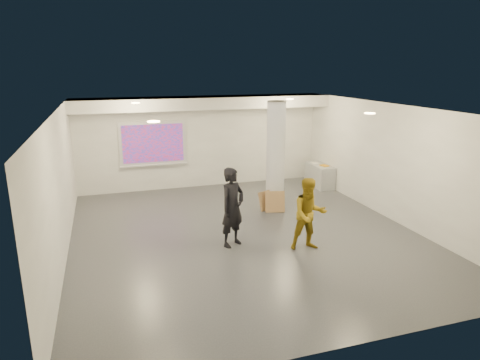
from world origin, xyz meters
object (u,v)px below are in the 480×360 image
object	(u,v)px
woman	(233,207)
man	(309,214)
credenza	(320,175)
projection_screen	(153,144)
column	(276,155)

from	to	relation	value
woman	man	size ratio (longest dim) A/B	1.11
credenza	woman	distance (m)	5.66
projection_screen	woman	bearing A→B (deg)	-77.13
man	credenza	bearing A→B (deg)	66.65
woman	credenza	bearing A→B (deg)	11.19
credenza	woman	size ratio (longest dim) A/B	0.71
woman	man	xyz separation A→B (m)	(1.53, -0.71, -0.09)
column	credenza	distance (m)	2.89
woman	man	world-z (taller)	woman
projection_screen	woman	distance (m)	5.13
projection_screen	man	distance (m)	6.31
projection_screen	column	bearing A→B (deg)	-40.56
credenza	man	distance (m)	5.23
column	projection_screen	xyz separation A→B (m)	(-3.10, 2.65, 0.03)
credenza	man	bearing A→B (deg)	-119.72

